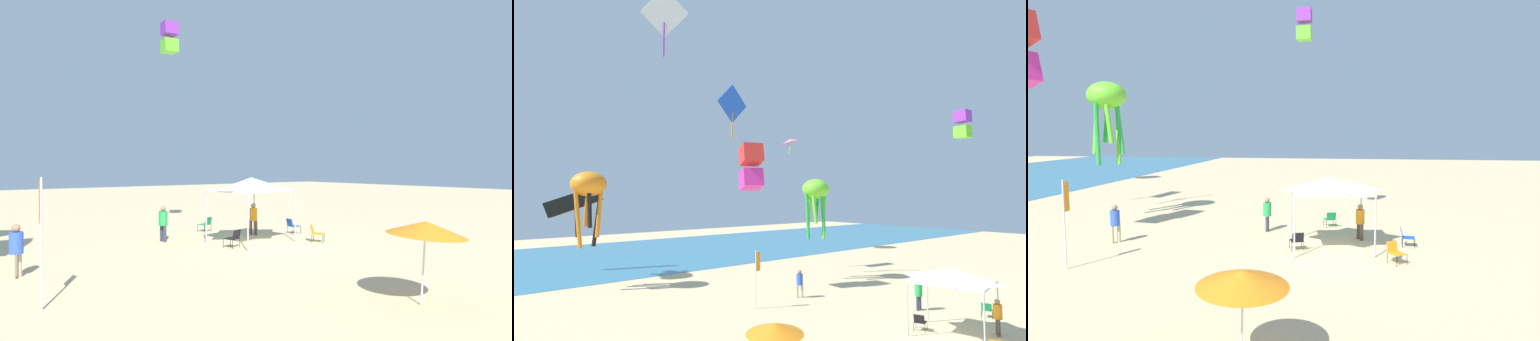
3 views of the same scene
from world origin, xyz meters
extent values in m
cube|color=#D6BC8C|center=(0.00, 0.00, -0.05)|extent=(120.00, 120.00, 0.10)
cylinder|color=#B7B7BC|center=(0.53, -1.84, 1.22)|extent=(0.07, 0.07, 2.45)
cylinder|color=#B7B7BC|center=(3.24, -1.37, 1.22)|extent=(0.07, 0.07, 2.45)
cylinder|color=#B7B7BC|center=(-0.03, 1.36, 1.22)|extent=(0.07, 0.07, 2.45)
cylinder|color=#B7B7BC|center=(2.68, 1.83, 1.22)|extent=(0.07, 0.07, 2.45)
cube|color=silver|center=(1.60, -0.01, 2.50)|extent=(3.34, 3.75, 0.10)
pyramid|color=silver|center=(1.60, -0.01, 2.83)|extent=(3.28, 3.68, 0.55)
cylinder|color=silver|center=(-8.09, 1.53, 1.08)|extent=(0.13, 0.13, 2.17)
cone|color=orange|center=(-8.13, 1.49, 2.00)|extent=(2.02, 2.01, 0.51)
cylinder|color=black|center=(2.09, -3.65, 0.20)|extent=(0.02, 0.02, 0.40)
cylinder|color=black|center=(2.61, -3.70, 0.20)|extent=(0.02, 0.02, 0.40)
cylinder|color=black|center=(2.14, -3.13, 0.20)|extent=(0.02, 0.02, 0.40)
cylinder|color=black|center=(2.65, -3.18, 0.20)|extent=(0.02, 0.02, 0.40)
cube|color=blue|center=(2.37, -3.42, 0.40)|extent=(0.56, 0.56, 0.03)
cube|color=blue|center=(2.40, -3.13, 0.61)|extent=(0.50, 0.17, 0.41)
cylinder|color=black|center=(1.51, 1.23, 0.20)|extent=(0.02, 0.02, 0.40)
cylinder|color=black|center=(1.35, 1.73, 0.20)|extent=(0.02, 0.02, 0.40)
cylinder|color=black|center=(1.01, 1.07, 0.20)|extent=(0.02, 0.02, 0.40)
cylinder|color=black|center=(0.85, 1.57, 0.20)|extent=(0.02, 0.02, 0.40)
cube|color=black|center=(1.18, 1.40, 0.40)|extent=(0.66, 0.66, 0.03)
cube|color=black|center=(0.90, 1.31, 0.61)|extent=(0.28, 0.51, 0.41)
cylinder|color=black|center=(-0.57, -2.58, 0.20)|extent=(0.02, 0.02, 0.40)
cylinder|color=black|center=(-0.26, -3.00, 0.20)|extent=(0.02, 0.02, 0.40)
cylinder|color=black|center=(-0.15, -2.27, 0.20)|extent=(0.02, 0.02, 0.40)
cylinder|color=black|center=(0.15, -2.69, 0.20)|extent=(0.02, 0.02, 0.40)
cube|color=orange|center=(-0.21, -2.63, 0.40)|extent=(0.73, 0.73, 0.03)
cube|color=orange|center=(0.02, -2.46, 0.61)|extent=(0.40, 0.48, 0.41)
cylinder|color=black|center=(6.16, -0.01, 0.20)|extent=(0.02, 0.02, 0.40)
cylinder|color=black|center=(6.00, 0.48, 0.20)|extent=(0.02, 0.02, 0.40)
cylinder|color=black|center=(5.66, -0.17, 0.20)|extent=(0.02, 0.02, 0.40)
cylinder|color=black|center=(5.50, 0.33, 0.20)|extent=(0.02, 0.02, 0.40)
cube|color=#198C4C|center=(5.83, 0.16, 0.40)|extent=(0.65, 0.65, 0.03)
cube|color=#198C4C|center=(5.56, 0.07, 0.61)|extent=(0.28, 0.51, 0.41)
cylinder|color=silver|center=(-2.59, 9.53, 1.67)|extent=(0.06, 0.06, 3.33)
cube|color=orange|center=(-2.41, 9.53, 2.68)|extent=(0.30, 0.02, 1.10)
cylinder|color=#33384C|center=(4.18, 3.25, 0.39)|extent=(0.15, 0.15, 0.79)
cylinder|color=#33384C|center=(4.49, 3.27, 0.39)|extent=(0.15, 0.15, 0.79)
cylinder|color=green|center=(4.34, 3.26, 1.13)|extent=(0.41, 0.41, 0.68)
sphere|color=#A87A56|center=(4.34, 3.26, 1.60)|extent=(0.26, 0.26, 0.26)
cylinder|color=brown|center=(3.39, -1.26, 0.38)|extent=(0.15, 0.15, 0.76)
cylinder|color=brown|center=(3.13, -1.42, 0.38)|extent=(0.15, 0.15, 0.76)
cylinder|color=orange|center=(3.26, -1.34, 1.09)|extent=(0.40, 0.40, 0.66)
sphere|color=#A87A56|center=(3.26, -1.34, 1.55)|extent=(0.25, 0.25, 0.25)
cylinder|color=#C6B28C|center=(1.02, 9.79, 0.40)|extent=(0.16, 0.16, 0.80)
cylinder|color=#C6B28C|center=(1.26, 9.60, 0.40)|extent=(0.16, 0.16, 0.80)
cylinder|color=blue|center=(1.14, 9.69, 1.14)|extent=(0.42, 0.42, 0.69)
sphere|color=#A87A56|center=(1.14, 9.69, 1.62)|extent=(0.26, 0.26, 0.26)
cube|color=purple|center=(7.03, 1.68, 11.28)|extent=(0.81, 0.83, 0.72)
cube|color=#66D82D|center=(7.03, 1.68, 10.33)|extent=(0.81, 0.83, 0.72)
camera|label=1|loc=(-13.83, 11.21, 3.58)|focal=28.25mm
camera|label=2|loc=(-17.34, -9.09, 6.53)|focal=28.31mm
camera|label=3|loc=(-16.66, -0.61, 5.12)|focal=30.01mm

